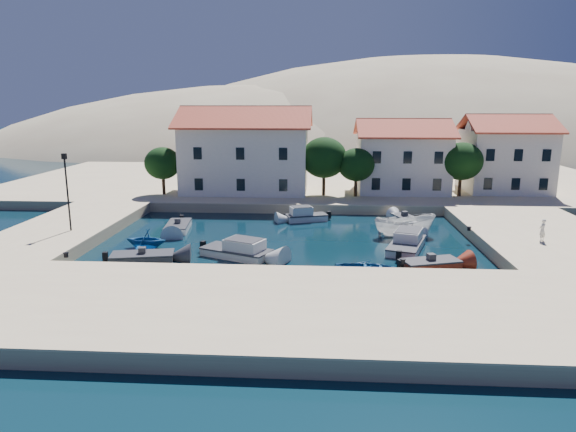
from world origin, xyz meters
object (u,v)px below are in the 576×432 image
object	(u,v)px
lamppost	(67,185)
boat_east	(404,236)
building_left	(246,148)
building_right	(505,152)
building_mid	(402,155)
rowboat_south	(369,274)
pedestrian	(542,230)
cabin_cruiser_east	(406,244)
cabin_cruiser_south	(236,250)

from	to	relation	value
lamppost	boat_east	xyz separation A→B (m)	(27.33, 3.60, -4.75)
building_left	building_right	world-z (taller)	building_left
building_left	building_mid	bearing A→B (deg)	3.18
building_mid	lamppost	world-z (taller)	building_mid
lamppost	boat_east	world-z (taller)	lamppost
rowboat_south	pedestrian	xyz separation A→B (m)	(13.23, 5.57, 1.85)
building_mid	rowboat_south	size ratio (longest dim) A/B	2.28
building_left	boat_east	size ratio (longest dim) A/B	2.75
building_mid	cabin_cruiser_east	distance (m)	22.12
cabin_cruiser_south	boat_east	size ratio (longest dim) A/B	1.06
building_right	boat_east	size ratio (longest dim) A/B	1.77
building_left	cabin_cruiser_south	size ratio (longest dim) A/B	2.60
building_left	rowboat_south	bearing A→B (deg)	-65.69
building_mid	cabin_cruiser_east	size ratio (longest dim) A/B	1.77
building_right	building_left	bearing A→B (deg)	-176.19
building_right	pedestrian	xyz separation A→B (m)	(-4.80, -22.93, -3.63)
building_right	cabin_cruiser_south	world-z (taller)	building_right
lamppost	building_left	bearing A→B (deg)	60.10
building_mid	rowboat_south	bearing A→B (deg)	-102.37
cabin_cruiser_south	building_right	bearing A→B (deg)	66.66
cabin_cruiser_east	building_mid	bearing A→B (deg)	11.63
cabin_cruiser_east	pedestrian	xyz separation A→B (m)	(9.86, -0.49, 1.37)
cabin_cruiser_south	boat_east	xyz separation A→B (m)	(13.31, 6.70, -0.48)
building_left	cabin_cruiser_east	world-z (taller)	building_left
cabin_cruiser_east	pedestrian	bearing A→B (deg)	-74.14
building_left	pedestrian	world-z (taller)	building_left
rowboat_south	boat_east	xyz separation A→B (m)	(3.86, 10.10, 0.00)
cabin_cruiser_east	lamppost	bearing A→B (deg)	107.76
building_mid	pedestrian	distance (m)	23.33
cabin_cruiser_east	boat_east	distance (m)	4.10
building_mid	cabin_cruiser_south	distance (m)	29.03
lamppost	rowboat_south	xyz separation A→B (m)	(23.47, -6.50, -4.75)
lamppost	boat_east	size ratio (longest dim) A/B	1.17
cabin_cruiser_south	pedestrian	world-z (taller)	pedestrian
cabin_cruiser_south	cabin_cruiser_east	world-z (taller)	same
pedestrian	cabin_cruiser_south	bearing A→B (deg)	-33.22
cabin_cruiser_east	boat_east	bearing A→B (deg)	11.75
building_right	cabin_cruiser_south	distance (m)	37.55
lamppost	boat_east	distance (m)	27.97
building_mid	pedestrian	size ratio (longest dim) A/B	6.21
cabin_cruiser_east	boat_east	size ratio (longest dim) A/B	1.11
building_left	cabin_cruiser_south	distance (m)	23.87
boat_east	pedestrian	world-z (taller)	pedestrian
rowboat_south	pedestrian	distance (m)	14.47
building_left	building_right	xyz separation A→B (m)	(30.00, 2.00, -0.46)
rowboat_south	boat_east	size ratio (longest dim) A/B	0.86
building_mid	rowboat_south	world-z (taller)	building_mid
cabin_cruiser_east	rowboat_south	bearing A→B (deg)	169.63
rowboat_south	cabin_cruiser_south	bearing A→B (deg)	74.04
pedestrian	building_mid	bearing A→B (deg)	-110.50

